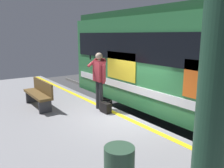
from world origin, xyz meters
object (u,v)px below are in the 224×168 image
object	(u,v)px
train_carriage	(191,60)
handbag	(106,107)
station_column	(215,91)
passenger	(99,76)
bench	(39,93)

from	to	relation	value
train_carriage	handbag	bearing A→B (deg)	63.11
train_carriage	station_column	size ratio (longest dim) A/B	2.69
train_carriage	station_column	bearing A→B (deg)	128.69
passenger	bench	size ratio (longest dim) A/B	1.06
station_column	train_carriage	bearing A→B (deg)	-51.31
station_column	bench	size ratio (longest dim) A/B	2.06
train_carriage	bench	distance (m)	5.09
train_carriage	passenger	bearing A→B (deg)	55.64
passenger	train_carriage	bearing A→B (deg)	-124.36
handbag	train_carriage	bearing A→B (deg)	-116.89
train_carriage	station_column	world-z (taller)	station_column
train_carriage	handbag	xyz separation A→B (m)	(1.25, 2.46, -1.42)
handbag	station_column	distance (m)	4.93
handbag	station_column	xyz separation A→B (m)	(-4.41, 1.50, 1.62)
passenger	station_column	distance (m)	5.11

